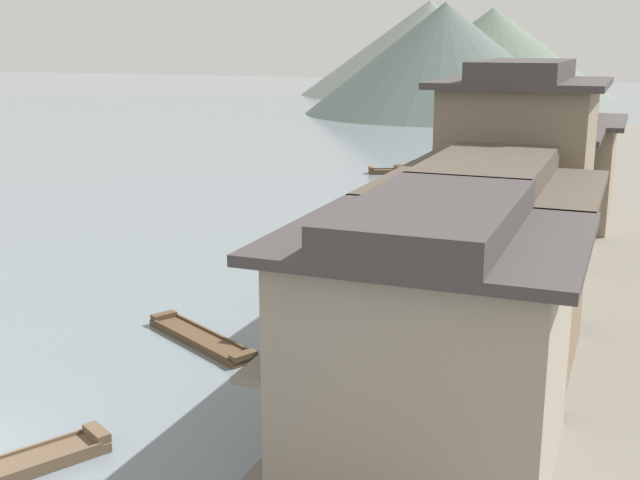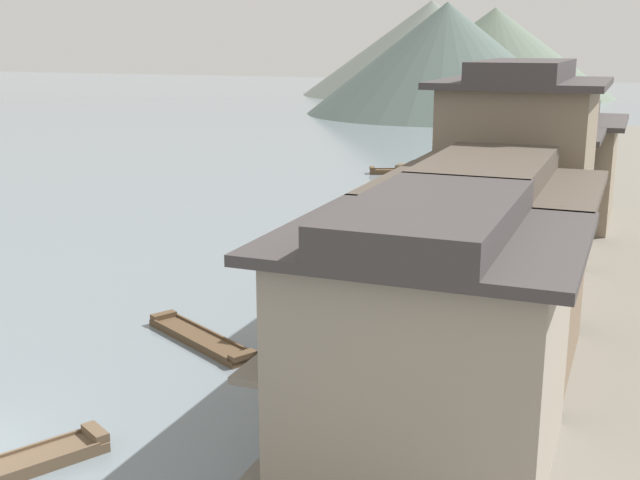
% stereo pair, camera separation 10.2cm
% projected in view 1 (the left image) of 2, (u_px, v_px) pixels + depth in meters
% --- Properties ---
extents(boat_foreground_poled, '(3.21, 4.72, 0.48)m').
position_uv_depth(boat_foreground_poled, '(9.00, 470.00, 19.02)').
color(boat_foreground_poled, brown).
rests_on(boat_foreground_poled, ground).
extents(boat_moored_nearest, '(1.38, 3.68, 0.74)m').
position_uv_depth(boat_moored_nearest, '(479.00, 192.00, 53.13)').
color(boat_moored_nearest, '#33281E').
rests_on(boat_moored_nearest, ground).
extents(boat_moored_second, '(5.20, 3.40, 0.39)m').
position_uv_depth(boat_moored_second, '(201.00, 339.00, 27.46)').
color(boat_moored_second, brown).
rests_on(boat_moored_second, ground).
extents(boat_moored_third, '(1.99, 4.80, 0.82)m').
position_uv_depth(boat_moored_third, '(414.00, 264.00, 36.08)').
color(boat_moored_third, '#33281E').
rests_on(boat_moored_third, ground).
extents(boat_moored_far, '(1.95, 5.20, 0.45)m').
position_uv_depth(boat_moored_far, '(468.00, 153.00, 72.90)').
color(boat_moored_far, '#33281E').
rests_on(boat_moored_far, ground).
extents(boat_midriver_drifting, '(5.16, 3.02, 0.81)m').
position_uv_depth(boat_midriver_drifting, '(402.00, 170.00, 62.32)').
color(boat_midriver_drifting, brown).
rests_on(boat_midriver_drifting, ground).
extents(boat_midriver_upstream, '(1.67, 5.29, 0.55)m').
position_uv_depth(boat_midriver_upstream, '(440.00, 226.00, 43.89)').
color(boat_midriver_upstream, '#232326').
rests_on(boat_midriver_upstream, ground).
extents(boat_upstream_distant, '(2.13, 4.13, 0.81)m').
position_uv_depth(boat_upstream_distant, '(409.00, 182.00, 56.81)').
color(boat_upstream_distant, '#423328').
rests_on(boat_upstream_distant, ground).
extents(boat_crossing_west, '(1.74, 3.94, 0.51)m').
position_uv_depth(boat_crossing_west, '(514.00, 167.00, 64.26)').
color(boat_crossing_west, '#423328').
rests_on(boat_crossing_west, ground).
extents(house_waterfront_nearest, '(6.73, 6.84, 6.14)m').
position_uv_depth(house_waterfront_nearest, '(430.00, 337.00, 17.88)').
color(house_waterfront_nearest, gray).
rests_on(house_waterfront_nearest, riverbank_right).
extents(house_waterfront_second, '(6.64, 6.92, 6.14)m').
position_uv_depth(house_waterfront_second, '(484.00, 262.00, 23.94)').
color(house_waterfront_second, '#75604C').
rests_on(house_waterfront_second, riverbank_right).
extents(house_waterfront_tall, '(6.30, 7.39, 8.74)m').
position_uv_depth(house_waterfront_tall, '(517.00, 179.00, 30.55)').
color(house_waterfront_tall, '#7F705B').
rests_on(house_waterfront_tall, riverbank_right).
extents(house_waterfront_narrow, '(5.98, 5.89, 6.14)m').
position_uv_depth(house_waterfront_narrow, '(533.00, 184.00, 36.80)').
color(house_waterfront_narrow, '#7F705B').
rests_on(house_waterfront_narrow, riverbank_right).
extents(house_waterfront_far, '(6.78, 8.29, 6.14)m').
position_uv_depth(house_waterfront_far, '(557.00, 164.00, 43.00)').
color(house_waterfront_far, gray).
rests_on(house_waterfront_far, riverbank_right).
extents(hill_far_west, '(39.03, 39.03, 15.28)m').
position_uv_depth(hill_far_west, '(444.00, 58.00, 111.94)').
color(hill_far_west, '#4C5B56').
rests_on(hill_far_west, ground).
extents(hill_far_centre, '(48.43, 48.43, 17.37)m').
position_uv_depth(hill_far_centre, '(429.00, 48.00, 151.17)').
color(hill_far_centre, slate).
rests_on(hill_far_centre, ground).
extents(hill_far_east, '(44.00, 44.00, 15.93)m').
position_uv_depth(hill_far_east, '(492.00, 52.00, 146.83)').
color(hill_far_east, '#5B6B5B').
rests_on(hill_far_east, ground).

